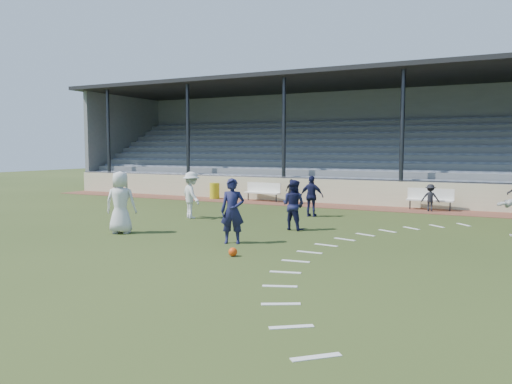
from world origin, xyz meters
TOP-DOWN VIEW (x-y plane):
  - ground at (0.00, 0.00)m, footprint 90.00×90.00m
  - cinder_track at (0.00, 10.50)m, footprint 34.00×2.00m
  - retaining_wall at (0.00, 11.55)m, footprint 34.00×0.18m
  - bench_left at (-3.87, 10.97)m, footprint 2.03×0.63m
  - bench_right at (4.43, 10.97)m, footprint 2.01×0.49m
  - trash_bin at (-6.76, 10.88)m, footprint 0.54×0.54m
  - football at (1.27, -1.33)m, footprint 0.23×0.23m
  - player_white_lead at (-3.69, 0.09)m, footprint 1.16×0.98m
  - player_navy_lead at (0.41, 0.19)m, footprint 0.81×0.67m
  - player_navy_mid at (1.05, 3.23)m, footprint 0.91×0.75m
  - player_white_wing at (-3.62, 4.03)m, footprint 1.36×1.22m
  - player_navy_wing at (0.44, 6.62)m, footprint 0.98×0.45m
  - sub_left_near at (-1.90, 10.56)m, footprint 0.48×0.41m
  - sub_left_far at (-2.13, 10.63)m, footprint 0.77×0.51m
  - sub_right at (4.50, 10.44)m, footprint 0.78×0.47m
  - grandstand at (0.01, 16.26)m, footprint 34.60×9.00m
  - penalty_arc at (4.12, 0.00)m, footprint 3.89×14.63m

SIDE VIEW (x-z plane):
  - ground at x=0.00m, z-range 0.00..0.00m
  - penalty_arc at x=4.12m, z-range 0.00..0.01m
  - cinder_track at x=0.00m, z-range 0.00..0.02m
  - football at x=1.27m, z-range 0.00..0.23m
  - trash_bin at x=-6.76m, z-range 0.02..0.88m
  - sub_left_near at x=-1.90m, z-range 0.02..1.13m
  - bench_left at x=-3.87m, z-range 0.11..1.06m
  - bench_right at x=4.43m, z-range 0.11..1.06m
  - retaining_wall at x=0.00m, z-range 0.00..1.20m
  - sub_right at x=4.50m, z-range 0.02..1.20m
  - sub_left_far at x=-2.13m, z-range 0.02..1.23m
  - player_navy_wing at x=0.44m, z-range 0.00..1.65m
  - player_navy_mid at x=1.05m, z-range 0.00..1.70m
  - player_white_wing at x=-3.62m, z-range 0.00..1.83m
  - player_navy_lead at x=0.41m, z-range 0.00..1.89m
  - player_white_lead at x=-3.69m, z-range 0.00..2.01m
  - grandstand at x=0.01m, z-range -1.10..5.51m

